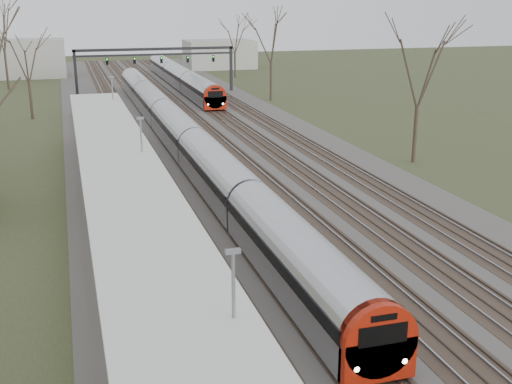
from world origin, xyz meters
TOP-DOWN VIEW (x-y plane):
  - track_bed at (0.26, 55.00)m, footprint 24.00×160.00m
  - platform at (-9.05, 37.50)m, footprint 3.50×69.00m
  - canopy at (-9.05, 32.99)m, footprint 4.10×50.00m
  - signal_gantry at (0.29, 84.99)m, footprint 21.00×0.59m
  - tree_east_far at (14.00, 42.00)m, footprint 5.00×5.00m
  - train_near at (-2.50, 52.73)m, footprint 2.62×75.21m
  - train_far at (4.50, 91.11)m, footprint 2.62×45.21m
  - passenger at (-8.22, 16.84)m, footprint 0.56×0.72m

SIDE VIEW (x-z plane):
  - track_bed at x=0.26m, z-range -0.05..0.17m
  - platform at x=-9.05m, z-range 0.00..1.00m
  - train_near at x=-2.50m, z-range -0.05..3.00m
  - train_far at x=4.50m, z-range -0.05..3.00m
  - passenger at x=-8.22m, z-range 1.00..2.74m
  - canopy at x=-9.05m, z-range 2.37..5.48m
  - signal_gantry at x=0.29m, z-range 1.87..7.95m
  - tree_east_far at x=14.00m, z-range 2.14..12.44m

